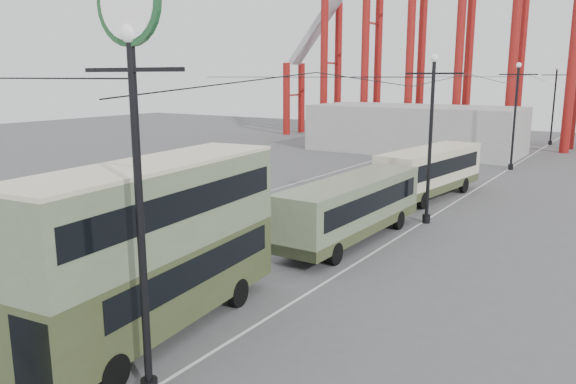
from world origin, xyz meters
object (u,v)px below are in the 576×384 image
Objects in this scene: single_decker_cream at (430,170)px; pedestrian at (310,221)px; single_decker_green at (352,206)px; double_decker_bus at (156,239)px; lamp_post_near at (133,89)px.

single_decker_cream reaches higher than pedestrian.
single_decker_cream reaches higher than single_decker_green.
double_decker_bus is 0.97× the size of single_decker_cream.
lamp_post_near is at bearing -81.75° from single_decker_green.
lamp_post_near reaches higher than single_decker_cream.
single_decker_cream is 12.97m from pedestrian.
lamp_post_near is 6.14× the size of pedestrian.
double_decker_bus is at bearing -91.48° from single_decker_green.
lamp_post_near is 0.98× the size of single_decker_cream.
double_decker_bus is at bearing -84.26° from single_decker_cream.
double_decker_bus reaches higher than pedestrian.
lamp_post_near is at bearing 64.60° from pedestrian.
lamp_post_near is 16.99m from pedestrian.
lamp_post_near reaches higher than double_decker_bus.
single_decker_cream is (0.35, 24.88, -1.24)m from double_decker_bus.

